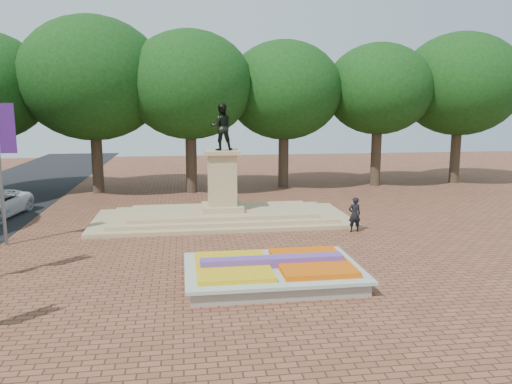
% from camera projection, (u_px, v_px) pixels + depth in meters
% --- Properties ---
extents(ground, '(90.00, 90.00, 0.00)m').
position_uv_depth(ground, '(239.00, 265.00, 19.91)').
color(ground, brown).
rests_on(ground, ground).
extents(flower_bed, '(6.30, 4.30, 0.91)m').
position_uv_depth(flower_bed, '(273.00, 271.00, 18.05)').
color(flower_bed, gray).
rests_on(flower_bed, ground).
extents(monument, '(14.00, 6.00, 6.40)m').
position_uv_depth(monument, '(222.00, 205.00, 27.56)').
color(monument, tan).
rests_on(monument, ground).
extents(tree_row_back, '(44.80, 8.80, 10.43)m').
position_uv_depth(tree_row_back, '(242.00, 100.00, 36.65)').
color(tree_row_back, '#34261C').
rests_on(tree_row_back, ground).
extents(pedestrian, '(0.65, 0.43, 1.77)m').
position_uv_depth(pedestrian, '(355.00, 214.00, 25.07)').
color(pedestrian, black).
rests_on(pedestrian, ground).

